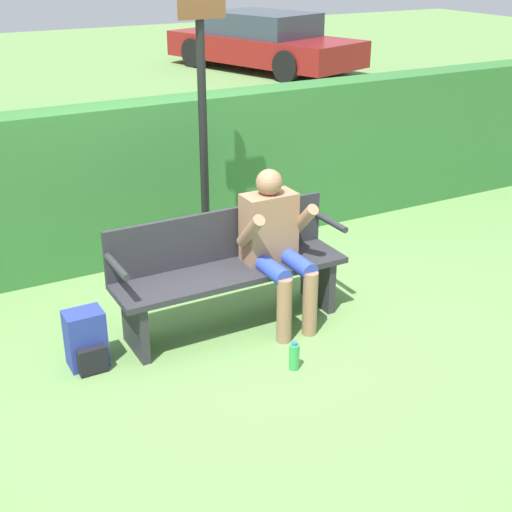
{
  "coord_description": "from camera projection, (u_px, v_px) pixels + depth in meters",
  "views": [
    {
      "loc": [
        -2.12,
        -4.26,
        2.7
      ],
      "look_at": [
        0.15,
        -0.1,
        0.59
      ],
      "focal_mm": 50.0,
      "sensor_mm": 36.0,
      "label": 1
    }
  ],
  "objects": [
    {
      "name": "water_bottle",
      "position": [
        294.0,
        356.0,
        4.86
      ],
      "size": [
        0.07,
        0.07,
        0.21
      ],
      "color": "green",
      "rests_on": "ground"
    },
    {
      "name": "signpost",
      "position": [
        203.0,
        120.0,
        5.79
      ],
      "size": [
        0.39,
        0.09,
        2.4
      ],
      "color": "black",
      "rests_on": "ground"
    },
    {
      "name": "ground_plane",
      "position": [
        233.0,
        325.0,
        5.44
      ],
      "size": [
        40.0,
        40.0,
        0.0
      ],
      "primitive_type": "plane",
      "color": "#668E4C"
    },
    {
      "name": "person_seated",
      "position": [
        276.0,
        240.0,
        5.27
      ],
      "size": [
        0.54,
        0.59,
        1.18
      ],
      "color": "#997051",
      "rests_on": "ground"
    },
    {
      "name": "backpack",
      "position": [
        86.0,
        341.0,
        4.86
      ],
      "size": [
        0.26,
        0.26,
        0.41
      ],
      "color": "#283893",
      "rests_on": "ground"
    },
    {
      "name": "parked_car",
      "position": [
        264.0,
        42.0,
        15.85
      ],
      "size": [
        3.09,
        4.87,
        1.24
      ],
      "rotation": [
        0.0,
        0.0,
        1.89
      ],
      "color": "maroon",
      "rests_on": "ground"
    },
    {
      "name": "hedge_back",
      "position": [
        152.0,
        180.0,
        6.42
      ],
      "size": [
        12.0,
        0.37,
        1.42
      ],
      "color": "#337033",
      "rests_on": "ground"
    },
    {
      "name": "park_bench",
      "position": [
        228.0,
        268.0,
        5.3
      ],
      "size": [
        1.78,
        0.46,
        0.86
      ],
      "color": "#2D2D33",
      "rests_on": "ground"
    }
  ]
}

